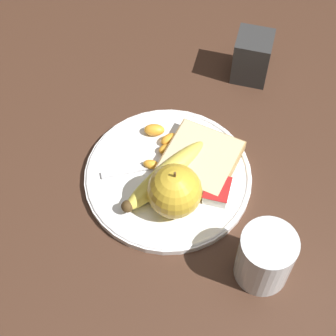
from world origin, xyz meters
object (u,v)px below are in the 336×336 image
(juice_glass, at_px, (265,258))
(bread_slice, at_px, (200,160))
(apple, at_px, (175,191))
(condiment_caddy, at_px, (252,57))
(fork, at_px, (166,164))
(jam_packet, at_px, (217,191))
(plate, at_px, (168,176))
(banana, at_px, (164,175))

(juice_glass, bearing_deg, bread_slice, -140.64)
(apple, bearing_deg, condiment_caddy, 168.14)
(fork, distance_m, condiment_caddy, 0.26)
(bread_slice, distance_m, jam_packet, 0.06)
(plate, xyz_separation_m, apple, (0.05, 0.02, 0.04))
(fork, height_order, condiment_caddy, condiment_caddy)
(plate, bearing_deg, bread_slice, 127.17)
(bread_slice, bearing_deg, banana, -45.88)
(plate, bearing_deg, juice_glass, 54.91)
(plate, relative_size, juice_glass, 2.77)
(bread_slice, relative_size, fork, 0.81)
(banana, bearing_deg, fork, -172.53)
(apple, xyz_separation_m, fork, (-0.07, -0.03, -0.04))
(jam_packet, xyz_separation_m, condiment_caddy, (-0.27, 0.01, 0.02))
(apple, bearing_deg, bread_slice, 165.70)
(condiment_caddy, bearing_deg, juice_glass, 12.43)
(fork, bearing_deg, apple, -94.05)
(bread_slice, bearing_deg, condiment_caddy, 169.08)
(apple, relative_size, condiment_caddy, 1.01)
(bread_slice, bearing_deg, apple, -14.30)
(juice_glass, xyz_separation_m, condiment_caddy, (-0.37, -0.08, -0.00))
(jam_packet, bearing_deg, apple, -59.95)
(bread_slice, xyz_separation_m, condiment_caddy, (-0.22, 0.04, 0.02))
(banana, xyz_separation_m, jam_packet, (0.00, 0.08, -0.01))
(bread_slice, xyz_separation_m, fork, (0.02, -0.05, -0.01))
(jam_packet, height_order, condiment_caddy, condiment_caddy)
(bread_slice, distance_m, fork, 0.05)
(apple, height_order, fork, apple)
(plate, xyz_separation_m, banana, (0.01, -0.00, 0.02))
(apple, distance_m, jam_packet, 0.07)
(plate, relative_size, apple, 2.92)
(banana, xyz_separation_m, condiment_caddy, (-0.27, 0.09, 0.02))
(fork, bearing_deg, juice_glass, -65.94)
(plate, bearing_deg, jam_packet, 78.91)
(plate, relative_size, jam_packet, 5.67)
(juice_glass, relative_size, banana, 0.58)
(banana, bearing_deg, condiment_caddy, 161.32)
(apple, distance_m, fork, 0.08)
(plate, xyz_separation_m, jam_packet, (0.02, 0.08, 0.01))
(banana, bearing_deg, plate, 164.36)
(apple, height_order, jam_packet, apple)
(banana, height_order, jam_packet, banana)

